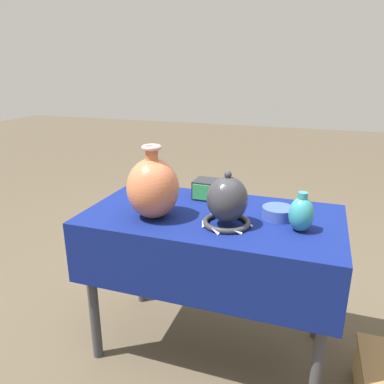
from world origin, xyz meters
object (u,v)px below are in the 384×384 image
Objects in this scene: vase_tall_bulbous at (153,188)px; cup_wide_ochre at (144,187)px; pot_squat_cobalt at (278,213)px; mosaic_tile_box at (208,189)px; vase_dome_bell at (227,203)px; jar_round_teal at (301,214)px.

cup_wide_ochre is (-0.16, 0.24, -0.09)m from vase_tall_bulbous.
pot_squat_cobalt is at bearing -8.20° from cup_wide_ochre.
pot_squat_cobalt is 1.37× the size of cup_wide_ochre.
mosaic_tile_box is at bearing 64.02° from vase_tall_bulbous.
vase_tall_bulbous is 2.27× the size of mosaic_tile_box.
cup_wide_ochre is (-0.46, 0.23, -0.06)m from vase_dome_bell.
vase_dome_bell is 2.35× the size of cup_wide_ochre.
mosaic_tile_box is (0.14, 0.30, -0.08)m from vase_tall_bulbous.
vase_tall_bulbous is 0.52m from pot_squat_cobalt.
jar_round_teal is at bearing 8.03° from vase_dome_bell.
jar_round_teal is (0.58, 0.05, -0.06)m from vase_tall_bulbous.
jar_round_teal is (0.09, -0.10, 0.04)m from pot_squat_cobalt.
vase_dome_bell reaches higher than jar_round_teal.
cup_wide_ochre is 0.76m from jar_round_teal.
pot_squat_cobalt is at bearing -21.62° from mosaic_tile_box.
jar_round_teal reaches higher than cup_wide_ochre.
vase_dome_bell is 1.46× the size of jar_round_teal.
vase_tall_bulbous reaches higher than cup_wide_ochre.
jar_round_teal is at bearing -14.34° from cup_wide_ochre.
mosaic_tile_box is 1.02× the size of pot_squat_cobalt.
vase_tall_bulbous is at bearing -114.28° from mosaic_tile_box.
vase_dome_bell is 1.69× the size of mosaic_tile_box.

